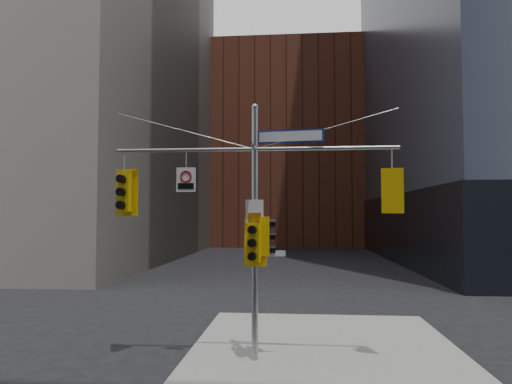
% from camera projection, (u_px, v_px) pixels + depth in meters
% --- Properties ---
extents(sidewalk_corner, '(8.00, 8.00, 0.15)m').
position_uv_depth(sidewalk_corner, '(324.00, 344.00, 14.37)').
color(sidewalk_corner, gray).
rests_on(sidewalk_corner, ground).
extents(brick_midrise, '(26.00, 20.00, 28.00)m').
position_uv_depth(brick_midrise, '(288.00, 151.00, 69.00)').
color(brick_midrise, brown).
rests_on(brick_midrise, ground).
extents(signal_assembly, '(8.00, 0.80, 7.30)m').
position_uv_depth(signal_assembly, '(255.00, 205.00, 12.78)').
color(signal_assembly, '#96999E').
rests_on(signal_assembly, ground).
extents(traffic_light_west_arm, '(0.66, 0.55, 1.39)m').
position_uv_depth(traffic_light_west_arm, '(124.00, 192.00, 13.14)').
color(traffic_light_west_arm, '#DEAB0B').
rests_on(traffic_light_west_arm, ground).
extents(traffic_light_east_arm, '(0.58, 0.52, 1.23)m').
position_uv_depth(traffic_light_east_arm, '(392.00, 191.00, 12.47)').
color(traffic_light_east_arm, '#DEAB0B').
rests_on(traffic_light_east_arm, ground).
extents(traffic_light_pole_side, '(0.44, 0.37, 1.09)m').
position_uv_depth(traffic_light_pole_side, '(266.00, 236.00, 12.71)').
color(traffic_light_pole_side, '#DEAB0B').
rests_on(traffic_light_pole_side, ground).
extents(traffic_light_pole_front, '(0.63, 0.55, 1.33)m').
position_uv_depth(traffic_light_pole_front, '(254.00, 243.00, 12.46)').
color(traffic_light_pole_front, '#DEAB0B').
rests_on(traffic_light_pole_front, ground).
extents(street_sign_blade, '(1.88, 0.25, 0.37)m').
position_uv_depth(street_sign_blade, '(290.00, 136.00, 12.79)').
color(street_sign_blade, navy).
rests_on(street_sign_blade, ground).
extents(regulatory_sign_arm, '(0.56, 0.08, 0.70)m').
position_uv_depth(regulatory_sign_arm, '(186.00, 179.00, 12.97)').
color(regulatory_sign_arm, silver).
rests_on(regulatory_sign_arm, ground).
extents(regulatory_sign_pole, '(0.50, 0.07, 0.65)m').
position_uv_depth(regulatory_sign_pole, '(254.00, 212.00, 12.65)').
color(regulatory_sign_pole, silver).
rests_on(regulatory_sign_pole, ground).
extents(street_blade_ew, '(0.81, 0.12, 0.16)m').
position_uv_depth(street_blade_ew, '(271.00, 253.00, 12.67)').
color(street_blade_ew, silver).
rests_on(street_blade_ew, ground).
extents(street_blade_ns, '(0.07, 0.73, 0.14)m').
position_uv_depth(street_blade_ns, '(256.00, 265.00, 13.14)').
color(street_blade_ns, '#145926').
rests_on(street_blade_ns, ground).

